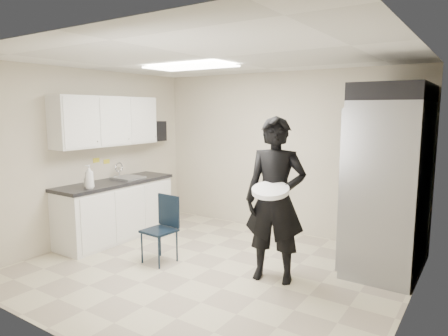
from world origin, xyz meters
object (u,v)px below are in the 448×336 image
Objects in this scene: lower_counter at (116,211)px; commercial_fridge at (389,187)px; man_tuxedo at (275,200)px; folding_chair at (159,231)px.

commercial_fridge is at bearing 15.88° from lower_counter.
man_tuxedo is (-1.02, -1.10, -0.09)m from commercial_fridge.
commercial_fridge is at bearing 34.21° from folding_chair.
folding_chair is 1.63m from man_tuxedo.
commercial_fridge is 1.09× the size of man_tuxedo.
folding_chair is at bearing -149.95° from commercial_fridge.
man_tuxedo is at bearing -132.85° from commercial_fridge.
man_tuxedo is (1.50, 0.36, 0.54)m from folding_chair.
folding_chair is at bearing 179.50° from man_tuxedo.
man_tuxedo is (2.76, -0.03, 0.53)m from lower_counter.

